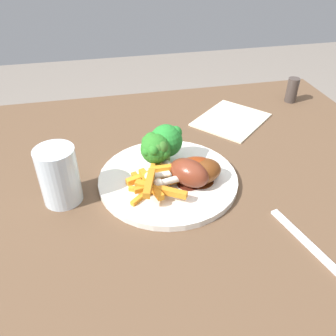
{
  "coord_description": "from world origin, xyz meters",
  "views": [
    {
      "loc": [
        0.14,
        0.54,
        1.17
      ],
      "look_at": [
        0.03,
        0.03,
        0.79
      ],
      "focal_mm": 37.45,
      "sensor_mm": 36.0,
      "label": 1
    }
  ],
  "objects_px": {
    "broccoli_floret_middle": "(157,149)",
    "chicken_drumstick_near": "(199,172)",
    "dining_table": "(177,217)",
    "fork": "(315,250)",
    "dinner_plate": "(168,179)",
    "broccoli_floret_front": "(166,141)",
    "carrot_fries_pile": "(153,181)",
    "chicken_drumstick_far": "(191,170)",
    "chicken_drumstick_extra": "(187,172)",
    "pepper_shaker": "(292,90)",
    "water_glass": "(59,176)",
    "broccoli_floret_back": "(155,149)"
  },
  "relations": [
    {
      "from": "carrot_fries_pile",
      "to": "chicken_drumstick_far",
      "type": "xyz_separation_m",
      "value": [
        -0.07,
        -0.01,
        0.01
      ]
    },
    {
      "from": "broccoli_floret_middle",
      "to": "chicken_drumstick_near",
      "type": "height_order",
      "value": "broccoli_floret_middle"
    },
    {
      "from": "chicken_drumstick_near",
      "to": "water_glass",
      "type": "relative_size",
      "value": 1.29
    },
    {
      "from": "broccoli_floret_middle",
      "to": "fork",
      "type": "distance_m",
      "value": 0.32
    },
    {
      "from": "chicken_drumstick_near",
      "to": "carrot_fries_pile",
      "type": "bearing_deg",
      "value": -0.7
    },
    {
      "from": "chicken_drumstick_far",
      "to": "fork",
      "type": "xyz_separation_m",
      "value": [
        -0.14,
        0.2,
        -0.03
      ]
    },
    {
      "from": "fork",
      "to": "pepper_shaker",
      "type": "xyz_separation_m",
      "value": [
        -0.22,
        -0.49,
        0.03
      ]
    },
    {
      "from": "fork",
      "to": "chicken_drumstick_near",
      "type": "bearing_deg",
      "value": -158.69
    },
    {
      "from": "dining_table",
      "to": "dinner_plate",
      "type": "xyz_separation_m",
      "value": [
        0.03,
        0.03,
        0.13
      ]
    },
    {
      "from": "broccoli_floret_front",
      "to": "chicken_drumstick_near",
      "type": "distance_m",
      "value": 0.09
    },
    {
      "from": "dining_table",
      "to": "dinner_plate",
      "type": "relative_size",
      "value": 3.74
    },
    {
      "from": "dining_table",
      "to": "chicken_drumstick_near",
      "type": "relative_size",
      "value": 7.24
    },
    {
      "from": "carrot_fries_pile",
      "to": "fork",
      "type": "relative_size",
      "value": 0.7
    },
    {
      "from": "broccoli_floret_middle",
      "to": "water_glass",
      "type": "distance_m",
      "value": 0.18
    },
    {
      "from": "chicken_drumstick_extra",
      "to": "fork",
      "type": "relative_size",
      "value": 0.63
    },
    {
      "from": "broccoli_floret_back",
      "to": "water_glass",
      "type": "bearing_deg",
      "value": 12.24
    },
    {
      "from": "dinner_plate",
      "to": "chicken_drumstick_extra",
      "type": "bearing_deg",
      "value": 140.47
    },
    {
      "from": "broccoli_floret_middle",
      "to": "chicken_drumstick_near",
      "type": "relative_size",
      "value": 0.52
    },
    {
      "from": "fork",
      "to": "dinner_plate",
      "type": "bearing_deg",
      "value": -153.0
    },
    {
      "from": "chicken_drumstick_extra",
      "to": "pepper_shaker",
      "type": "distance_m",
      "value": 0.48
    },
    {
      "from": "pepper_shaker",
      "to": "broccoli_floret_middle",
      "type": "bearing_deg",
      "value": 30.8
    },
    {
      "from": "broccoli_floret_front",
      "to": "pepper_shaker",
      "type": "distance_m",
      "value": 0.45
    },
    {
      "from": "dinner_plate",
      "to": "dining_table",
      "type": "bearing_deg",
      "value": -133.8
    },
    {
      "from": "broccoli_floret_front",
      "to": "chicken_drumstick_far",
      "type": "height_order",
      "value": "broccoli_floret_front"
    },
    {
      "from": "carrot_fries_pile",
      "to": "fork",
      "type": "xyz_separation_m",
      "value": [
        -0.21,
        0.19,
        -0.02
      ]
    },
    {
      "from": "dinner_plate",
      "to": "chicken_drumstick_far",
      "type": "relative_size",
      "value": 1.98
    },
    {
      "from": "chicken_drumstick_near",
      "to": "pepper_shaker",
      "type": "height_order",
      "value": "pepper_shaker"
    },
    {
      "from": "water_glass",
      "to": "pepper_shaker",
      "type": "xyz_separation_m",
      "value": [
        -0.59,
        -0.28,
        -0.02
      ]
    },
    {
      "from": "chicken_drumstick_extra",
      "to": "water_glass",
      "type": "bearing_deg",
      "value": -3.92
    },
    {
      "from": "dinner_plate",
      "to": "carrot_fries_pile",
      "type": "height_order",
      "value": "carrot_fries_pile"
    },
    {
      "from": "chicken_drumstick_far",
      "to": "pepper_shaker",
      "type": "relative_size",
      "value": 2.04
    },
    {
      "from": "dining_table",
      "to": "broccoli_floret_front",
      "type": "relative_size",
      "value": 12.29
    },
    {
      "from": "broccoli_floret_middle",
      "to": "dining_table",
      "type": "bearing_deg",
      "value": 179.51
    },
    {
      "from": "dining_table",
      "to": "fork",
      "type": "relative_size",
      "value": 5.16
    },
    {
      "from": "chicken_drumstick_extra",
      "to": "pepper_shaker",
      "type": "height_order",
      "value": "pepper_shaker"
    },
    {
      "from": "dinner_plate",
      "to": "pepper_shaker",
      "type": "xyz_separation_m",
      "value": [
        -0.4,
        -0.28,
        0.03
      ]
    },
    {
      "from": "carrot_fries_pile",
      "to": "broccoli_floret_back",
      "type": "bearing_deg",
      "value": -104.7
    },
    {
      "from": "carrot_fries_pile",
      "to": "pepper_shaker",
      "type": "height_order",
      "value": "pepper_shaker"
    },
    {
      "from": "broccoli_floret_back",
      "to": "water_glass",
      "type": "xyz_separation_m",
      "value": [
        0.17,
        0.04,
        -0.01
      ]
    },
    {
      "from": "dinner_plate",
      "to": "chicken_drumstick_near",
      "type": "distance_m",
      "value": 0.06
    },
    {
      "from": "water_glass",
      "to": "dinner_plate",
      "type": "bearing_deg",
      "value": -177.18
    },
    {
      "from": "dinner_plate",
      "to": "water_glass",
      "type": "bearing_deg",
      "value": 2.82
    },
    {
      "from": "dinner_plate",
      "to": "chicken_drumstick_extra",
      "type": "height_order",
      "value": "chicken_drumstick_extra"
    },
    {
      "from": "dinner_plate",
      "to": "broccoli_floret_back",
      "type": "bearing_deg",
      "value": -56.77
    },
    {
      "from": "chicken_drumstick_far",
      "to": "broccoli_floret_front",
      "type": "bearing_deg",
      "value": -64.1
    },
    {
      "from": "water_glass",
      "to": "broccoli_floret_front",
      "type": "bearing_deg",
      "value": -163.54
    },
    {
      "from": "water_glass",
      "to": "pepper_shaker",
      "type": "bearing_deg",
      "value": -154.3
    },
    {
      "from": "broccoli_floret_front",
      "to": "broccoli_floret_middle",
      "type": "bearing_deg",
      "value": 43.67
    },
    {
      "from": "fork",
      "to": "water_glass",
      "type": "distance_m",
      "value": 0.43
    },
    {
      "from": "dinner_plate",
      "to": "chicken_drumstick_near",
      "type": "bearing_deg",
      "value": 153.29
    }
  ]
}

